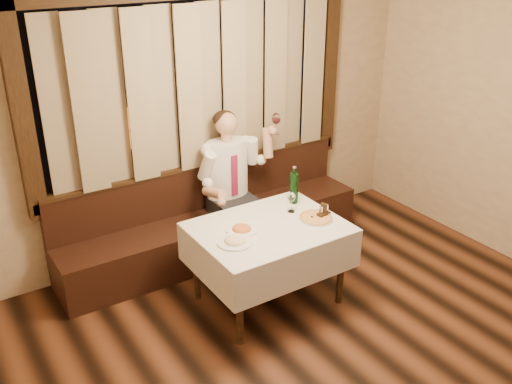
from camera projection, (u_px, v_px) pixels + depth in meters
room at (328, 174)px, 3.99m from camera, size 5.01×6.01×2.81m
banquette at (212, 225)px, 5.82m from camera, size 3.20×0.61×0.94m
dining_table at (269, 237)px, 4.90m from camera, size 1.27×0.97×0.76m
pizza at (316, 218)px, 4.97m from camera, size 0.30×0.30×0.03m
pasta_red at (242, 227)px, 4.76m from camera, size 0.27×0.27×0.09m
pasta_cream at (235, 239)px, 4.57m from camera, size 0.29×0.29×0.10m
green_bottle at (294, 187)px, 5.22m from camera, size 0.08×0.08×0.36m
table_wine_glass at (291, 198)px, 5.05m from camera, size 0.07×0.07×0.19m
cruet_caddy at (324, 212)px, 5.00m from camera, size 0.12×0.07×0.13m
seated_man at (232, 175)px, 5.62m from camera, size 0.83×0.62×1.48m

